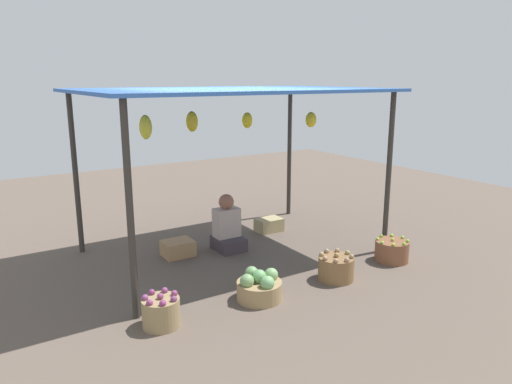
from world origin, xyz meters
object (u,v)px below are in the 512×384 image
wooden_crate_near_vendor (178,248)px  wooden_crate_stacked_rear (269,225)px  basket_purple_onions (161,312)px  vendor_person (227,229)px  basket_limes (392,251)px  basket_cabbages (259,287)px  basket_potatoes (336,268)px

wooden_crate_near_vendor → wooden_crate_stacked_rear: (1.61, 0.21, -0.00)m
basket_purple_onions → vendor_person: bearing=43.7°
wooden_crate_stacked_rear → wooden_crate_near_vendor: bearing=-172.5°
wooden_crate_near_vendor → basket_limes: bearing=-36.4°
basket_purple_onions → basket_cabbages: bearing=-1.5°
basket_limes → vendor_person: bearing=135.9°
vendor_person → wooden_crate_stacked_rear: (0.93, 0.35, -0.20)m
vendor_person → wooden_crate_near_vendor: bearing=168.6°
wooden_crate_stacked_rear → basket_limes: bearing=-71.0°
basket_cabbages → wooden_crate_stacked_rear: 2.36m
basket_purple_onions → basket_potatoes: size_ratio=0.86×
basket_purple_onions → basket_cabbages: 1.10m
basket_cabbages → basket_limes: 2.06m
vendor_person → basket_limes: (1.58, -1.53, -0.16)m
wooden_crate_stacked_rear → vendor_person: bearing=-159.5°
basket_potatoes → basket_cabbages: bearing=177.3°
wooden_crate_stacked_rear → basket_purple_onions: bearing=-143.5°
wooden_crate_stacked_rear → basket_cabbages: bearing=-126.8°
basket_purple_onions → wooden_crate_near_vendor: (0.90, 1.65, -0.04)m
basket_purple_onions → wooden_crate_near_vendor: 1.87m
vendor_person → basket_cabbages: (-0.48, -1.54, -0.16)m
basket_purple_onions → basket_cabbages: size_ratio=0.75×
wooden_crate_stacked_rear → basket_potatoes: bearing=-100.6°
vendor_person → basket_potatoes: 1.69m
basket_cabbages → basket_potatoes: size_ratio=1.16×
basket_purple_onions → basket_potatoes: bearing=-2.1°
basket_cabbages → wooden_crate_stacked_rear: basket_cabbages is taller
basket_cabbages → wooden_crate_stacked_rear: (1.41, 1.89, -0.04)m
basket_purple_onions → basket_limes: 3.16m
basket_limes → wooden_crate_stacked_rear: size_ratio=1.09×
vendor_person → basket_purple_onions: size_ratio=2.15×
vendor_person → basket_purple_onions: vendor_person is taller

